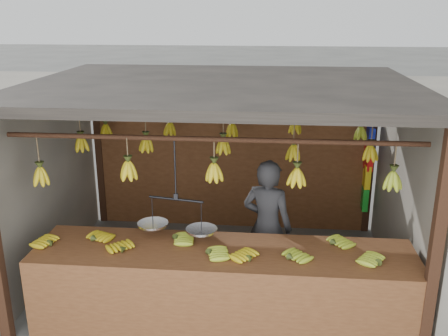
# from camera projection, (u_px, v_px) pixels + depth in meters

# --- Properties ---
(ground) EXTENTS (80.00, 80.00, 0.00)m
(ground) POSITION_uv_depth(u_px,v_px,m) (222.00, 274.00, 6.25)
(ground) COLOR #5B5B57
(stall) EXTENTS (4.30, 3.30, 2.40)m
(stall) POSITION_uv_depth(u_px,v_px,m) (224.00, 114.00, 5.96)
(stall) COLOR black
(stall) RESTS_ON ground
(counter) EXTENTS (3.77, 0.86, 0.96)m
(counter) POSITION_uv_depth(u_px,v_px,m) (221.00, 273.00, 4.85)
(counter) COLOR brown
(counter) RESTS_ON ground
(hanging_bananas) EXTENTS (3.62, 2.23, 0.39)m
(hanging_bananas) POSITION_uv_depth(u_px,v_px,m) (223.00, 149.00, 5.76)
(hanging_bananas) COLOR #B79D13
(hanging_bananas) RESTS_ON ground
(balance_scale) EXTENTS (0.82, 0.40, 0.93)m
(balance_scale) POSITION_uv_depth(u_px,v_px,m) (177.00, 223.00, 4.99)
(balance_scale) COLOR black
(balance_scale) RESTS_ON ground
(vendor) EXTENTS (0.67, 0.55, 1.60)m
(vendor) POSITION_uv_depth(u_px,v_px,m) (267.00, 227.00, 5.68)
(vendor) COLOR #262628
(vendor) RESTS_ON ground
(bag_bundles) EXTENTS (0.08, 0.26, 1.22)m
(bag_bundles) POSITION_uv_depth(u_px,v_px,m) (368.00, 168.00, 7.04)
(bag_bundles) COLOR #1426BF
(bag_bundles) RESTS_ON ground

